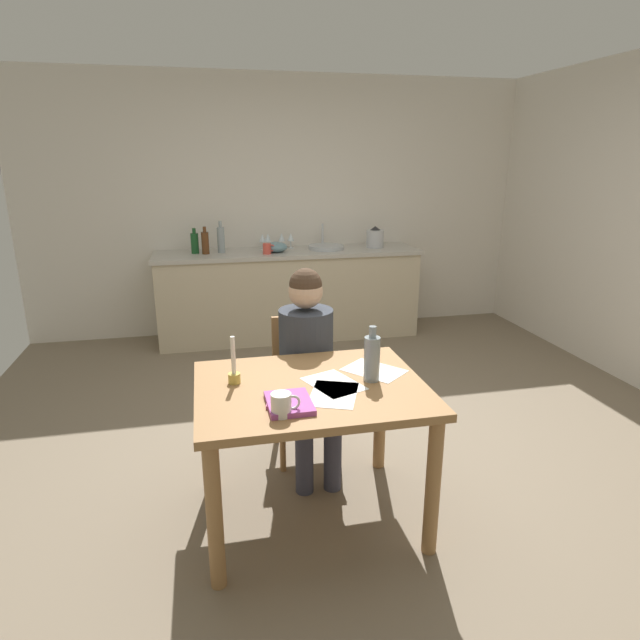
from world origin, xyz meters
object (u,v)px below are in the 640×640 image
Objects in this scene: coffee_mug at (282,405)px; bottle_wine_red at (221,239)px; candlestick at (234,371)px; dining_table at (311,407)px; bottle_vinegar at (205,242)px; book_magazine at (289,403)px; sink_unit at (326,247)px; wine_bottle_on_table at (372,358)px; mixing_bowl at (276,247)px; book_cookery at (282,400)px; wine_glass_back_right at (262,238)px; bottle_oil at (195,243)px; stovetop_kettle at (375,238)px; person_seated at (308,358)px; wine_glass_back_left at (268,238)px; wine_glass_near_sink at (291,238)px; wine_glass_by_kettle at (282,238)px; chair_at_table at (304,380)px; teacup_on_counter at (267,249)px.

bottle_wine_red is (-0.11, 3.26, 0.24)m from coffee_mug.
dining_table is at bearing -16.52° from candlestick.
candlestick is 0.91× the size of bottle_vinegar.
sink_unit reaches higher than book_magazine.
bottle_wine_red reaches higher than dining_table.
wine_bottle_on_table reaches higher than coffee_mug.
book_cookery is at bearing -97.55° from mixing_bowl.
bottle_vinegar is 1.71× the size of wine_glass_back_right.
bottle_vinegar is 0.16m from bottle_wine_red.
bottle_oil is 1.12× the size of stovetop_kettle.
wine_glass_back_left is at bearing 87.88° from person_seated.
wine_glass_near_sink is at bearing 11.02° from bottle_vinegar.
wine_glass_back_right is (0.42, 0.13, -0.02)m from bottle_wine_red.
wine_glass_back_left is at bearing 180.00° from wine_glass_by_kettle.
wine_glass_back_right reaches higher than chair_at_table.
mixing_bowl is (0.60, 2.78, 0.14)m from candlestick.
coffee_mug is at bearing -100.14° from wine_glass_near_sink.
stovetop_kettle is (1.44, 3.10, 0.25)m from book_cookery.
person_seated is 4.28× the size of wine_bottle_on_table.
wine_glass_by_kettle is (0.69, 2.99, 0.20)m from candlestick.
teacup_on_counter is (-0.04, -0.30, -0.06)m from wine_glass_back_left.
coffee_mug is 0.83× the size of wine_glass_by_kettle.
bottle_wine_red is 2.56× the size of teacup_on_counter.
bottle_wine_red is at bearing -163.35° from wine_glass_back_right.
dining_table is 0.27m from book_magazine.
wine_glass_back_right is at bearing 89.13° from person_seated.
dining_table is 4.50× the size of bottle_oil.
sink_unit is at bearing -14.25° from wine_glass_back_left.
sink_unit is (0.76, 2.95, 0.30)m from dining_table.
wine_glass_back_right is at bearing 172.57° from stovetop_kettle.
stovetop_kettle is at bearing 62.40° from chair_at_table.
mixing_bowl reaches higher than dining_table.
coffee_mug is at bearing -97.60° from mixing_bowl.
candlestick is 1.55× the size of wine_glass_back_left.
candlestick is at bearing -119.99° from stovetop_kettle.
teacup_on_counter reaches higher than candlestick.
wine_glass_back_left reaches higher than book_cookery.
teacup_on_counter is at bearing -98.49° from wine_glass_back_left.
wine_glass_near_sink is 0.41m from teacup_on_counter.
sink_unit is 1.64× the size of stovetop_kettle.
bottle_oil reaches higher than chair_at_table.
wine_bottle_on_table is at bearing -98.78° from sink_unit.
stovetop_kettle reaches higher than book_magazine.
bottle_vinegar is at bearing 104.26° from wine_bottle_on_table.
book_magazine is 1.63× the size of wine_glass_back_left.
chair_at_table is at bearing -92.18° from wine_glass_back_left.
wine_glass_by_kettle is at bearing 0.00° from wine_glass_back_right.
person_seated is 2.60m from wine_glass_by_kettle.
mixing_bowl is (0.24, 2.89, 0.33)m from dining_table.
bottle_wine_red is 1.99× the size of wine_glass_back_left.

